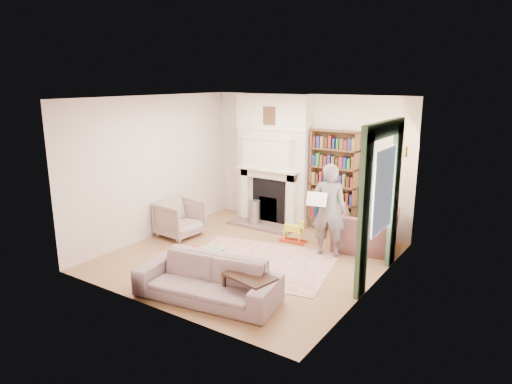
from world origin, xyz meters
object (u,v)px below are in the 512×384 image
Objects in this scene: coffee_table at (250,290)px; rocking_horse at (293,231)px; bookcase at (334,177)px; armchair_reading at (364,231)px; man_reading at (329,210)px; armchair_left at (180,219)px; sofa at (207,280)px; paraffin_heater at (255,213)px.

coffee_table is 1.33× the size of rocking_horse.
rocking_horse reaches higher than coffee_table.
coffee_table is (0.38, -3.57, -0.95)m from bookcase.
bookcase is 1.39m from armchair_reading.
rocking_horse is at bearing -27.94° from man_reading.
armchair_reading is (0.93, -0.64, -0.80)m from bookcase.
armchair_reading is 1.45× the size of armchair_left.
bookcase is at bearing -46.23° from armchair_reading.
coffee_table is at bearing -115.84° from armchair_left.
paraffin_heater is (-1.34, 3.23, -0.03)m from sofa.
sofa is (-1.16, -3.13, -0.07)m from armchair_reading.
man_reading is 1.07m from rocking_horse.
bookcase is 3.23m from armchair_left.
man_reading is at bearing 64.82° from sofa.
sofa is at bearing 57.76° from armchair_reading.
paraffin_heater is 1.30m from rocking_horse.
armchair_left is 1.14× the size of coffee_table.
man_reading is at bearing -18.87° from paraffin_heater.
armchair_left is at bearing 9.50° from armchair_reading.
rocking_horse is at bearing -20.94° from paraffin_heater.
bookcase is at bearing 107.80° from coffee_table.
armchair_reading reaches higher than rocking_horse.
man_reading is (-0.45, -0.60, 0.47)m from armchair_reading.
rocking_horse is at bearing 3.83° from armchair_reading.
bookcase is 1.42m from rocking_horse.
sofa is 1.23× the size of man_reading.
bookcase reaches higher than paraffin_heater.
bookcase reaches higher than armchair_reading.
sofa is 2.68m from man_reading.
sofa is at bearing -125.31° from armchair_left.
man_reading is 3.07× the size of paraffin_heater.
armchair_left is 2.86m from sofa.
bookcase is at bearing 77.12° from sofa.
armchair_reading is at bearing -139.02° from man_reading.
armchair_reading is at bearing -2.33° from paraffin_heater.
armchair_reading is at bearing 60.19° from sofa.
rocking_horse is (-0.74, 2.57, 0.01)m from coffee_table.
bookcase is 3.87m from sofa.
armchair_reading is 1.66× the size of coffee_table.
bookcase is 3.72m from coffee_table.
armchair_reading is 2.99m from coffee_table.
paraffin_heater is (-2.50, 0.10, -0.10)m from armchair_reading.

